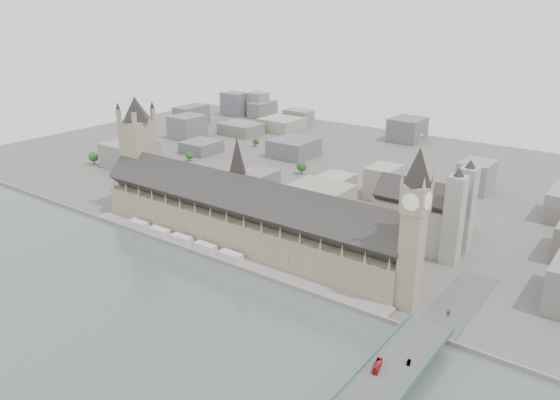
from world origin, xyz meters
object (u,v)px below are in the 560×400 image
Objects in this scene: red_bus_north at (377,366)px; car_silver at (409,362)px; car_approach at (448,313)px; victoria_tower at (139,149)px; westminster_abbey at (424,216)px; elizabeth_tower at (414,218)px; palace_of_westminster at (243,217)px.

car_silver is at bearing 35.81° from red_bus_north.
car_silver is 0.84× the size of car_approach.
victoria_tower is at bearing 157.00° from car_approach.
westminster_abbey is at bearing 94.42° from car_silver.
car_silver is at bearing -69.63° from westminster_abbey.
red_bus_north is (18.64, -76.96, -46.30)m from elizabeth_tower.
elizabeth_tower is at bearing 143.69° from car_approach.
elizabeth_tower is 84.88m from car_silver.
westminster_abbey is 6.15× the size of red_bus_north.
car_approach is (28.74, -9.79, -47.07)m from elizabeth_tower.
red_bus_north is 16.43m from car_silver.
victoria_tower reaches higher than red_bus_north.
westminster_abbey reaches higher than red_bus_north.
car_approach is at bearing -18.81° from elizabeth_tower.
elizabeth_tower is 9.72× the size of red_bus_north.
palace_of_westminster is 3.90× the size of westminster_abbey.
palace_of_westminster is 59.64× the size of car_silver.
victoria_tower is at bearing 148.16° from car_silver.
elizabeth_tower is at bearing 98.40° from car_silver.
palace_of_westminster reaches higher than red_bus_north.
palace_of_westminster is 168.52m from car_approach.
elizabeth_tower is (138.00, -11.70, 35.38)m from palace_of_westminster.
red_bus_north is at bearing -74.42° from westminster_abbey.
red_bus_north is (45.71, -163.96, -13.29)m from westminster_abbey.
car_approach is (288.74, -27.79, -44.19)m from victoria_tower.
palace_of_westminster is 126.41m from victoria_tower.
car_approach is (10.10, 67.17, -0.77)m from red_bus_north.
westminster_abbey reaches higher than palace_of_westminster.
car_approach is at bearing -5.50° from victoria_tower.
victoria_tower is 22.50× the size of car_silver.
car_silver is (167.11, -76.03, -11.72)m from palace_of_westminster.
victoria_tower is 297.56m from red_bus_north.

